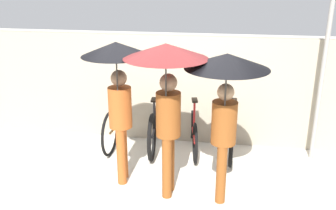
# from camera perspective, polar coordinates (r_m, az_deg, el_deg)

# --- Properties ---
(ground_plane) EXTENTS (30.00, 30.00, 0.00)m
(ground_plane) POSITION_cam_1_polar(r_m,az_deg,el_deg) (5.18, -1.84, -14.13)
(ground_plane) COLOR beige
(back_wall) EXTENTS (9.97, 0.12, 1.89)m
(back_wall) POSITION_cam_1_polar(r_m,az_deg,el_deg) (6.54, 1.42, 2.36)
(back_wall) COLOR gray
(back_wall) RESTS_ON ground
(parked_bicycle_0) EXTENTS (0.44, 1.76, 1.02)m
(parked_bicycle_0) POSITION_cam_1_polar(r_m,az_deg,el_deg) (6.67, -7.40, -2.48)
(parked_bicycle_0) COLOR black
(parked_bicycle_0) RESTS_ON ground
(parked_bicycle_1) EXTENTS (0.44, 1.85, 1.04)m
(parked_bicycle_1) POSITION_cam_1_polar(r_m,az_deg,el_deg) (6.48, -1.90, -2.90)
(parked_bicycle_1) COLOR black
(parked_bicycle_1) RESTS_ON ground
(parked_bicycle_2) EXTENTS (0.45, 1.60, 1.09)m
(parked_bicycle_2) POSITION_cam_1_polar(r_m,az_deg,el_deg) (6.38, 3.85, -3.74)
(parked_bicycle_2) COLOR black
(parked_bicycle_2) RESTS_ON ground
(parked_bicycle_3) EXTENTS (0.44, 1.79, 0.99)m
(parked_bicycle_3) POSITION_cam_1_polar(r_m,az_deg,el_deg) (6.40, 9.80, -3.76)
(parked_bicycle_3) COLOR black
(parked_bicycle_3) RESTS_ON ground
(pedestrian_leading) EXTENTS (0.89, 0.89, 2.05)m
(pedestrian_leading) POSITION_cam_1_polar(r_m,az_deg,el_deg) (4.96, -7.65, 4.01)
(pedestrian_leading) COLOR #9E4C1E
(pedestrian_leading) RESTS_ON ground
(pedestrian_center) EXTENTS (1.02, 1.02, 2.09)m
(pedestrian_center) POSITION_cam_1_polar(r_m,az_deg,el_deg) (4.55, -0.19, 3.99)
(pedestrian_center) COLOR brown
(pedestrian_center) RESTS_ON ground
(pedestrian_trailing) EXTENTS (1.00, 1.00, 2.00)m
(pedestrian_trailing) POSITION_cam_1_polar(r_m,az_deg,el_deg) (4.50, 8.80, 2.58)
(pedestrian_trailing) COLOR brown
(pedestrian_trailing) RESTS_ON ground
(awning_pole) EXTENTS (0.07, 0.07, 2.63)m
(awning_pole) POSITION_cam_1_polar(r_m,az_deg,el_deg) (6.20, 22.36, 3.49)
(awning_pole) COLOR gray
(awning_pole) RESTS_ON ground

